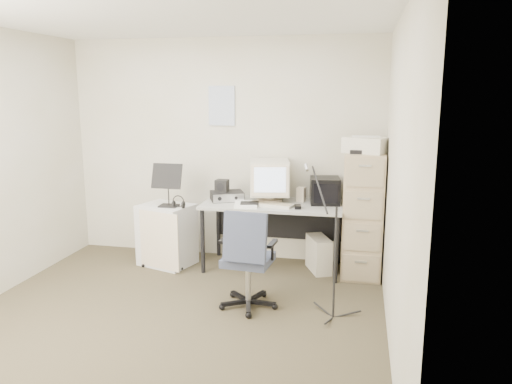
% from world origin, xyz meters
% --- Properties ---
extents(floor, '(3.60, 3.60, 0.01)m').
position_xyz_m(floor, '(0.00, 0.00, -0.01)').
color(floor, '#403827').
rests_on(floor, ground).
extents(ceiling, '(3.60, 3.60, 0.01)m').
position_xyz_m(ceiling, '(0.00, 0.00, 2.50)').
color(ceiling, white).
rests_on(ceiling, ground).
extents(wall_back, '(3.60, 0.02, 2.50)m').
position_xyz_m(wall_back, '(0.00, 1.80, 1.25)').
color(wall_back, beige).
rests_on(wall_back, ground).
extents(wall_front, '(3.60, 0.02, 2.50)m').
position_xyz_m(wall_front, '(0.00, -1.80, 1.25)').
color(wall_front, beige).
rests_on(wall_front, ground).
extents(wall_right, '(0.02, 3.60, 2.50)m').
position_xyz_m(wall_right, '(1.80, 0.00, 1.25)').
color(wall_right, beige).
rests_on(wall_right, ground).
extents(wall_calendar, '(0.30, 0.02, 0.44)m').
position_xyz_m(wall_calendar, '(-0.02, 1.79, 1.75)').
color(wall_calendar, white).
rests_on(wall_calendar, wall_back).
extents(filing_cabinet, '(0.40, 0.60, 1.30)m').
position_xyz_m(filing_cabinet, '(1.58, 1.48, 0.65)').
color(filing_cabinet, tan).
rests_on(filing_cabinet, floor).
extents(printer, '(0.49, 0.42, 0.16)m').
position_xyz_m(printer, '(1.58, 1.45, 1.38)').
color(printer, silver).
rests_on(printer, filing_cabinet).
extents(desk, '(1.50, 0.70, 0.73)m').
position_xyz_m(desk, '(0.63, 1.45, 0.36)').
color(desk, '#A1A1A1').
rests_on(desk, floor).
extents(crt_monitor, '(0.49, 0.51, 0.46)m').
position_xyz_m(crt_monitor, '(0.58, 1.53, 0.96)').
color(crt_monitor, silver).
rests_on(crt_monitor, desk).
extents(crt_tv, '(0.35, 0.36, 0.28)m').
position_xyz_m(crt_tv, '(1.17, 1.57, 0.87)').
color(crt_tv, black).
rests_on(crt_tv, desk).
extents(desk_speaker, '(0.10, 0.10, 0.16)m').
position_xyz_m(desk_speaker, '(0.92, 1.60, 0.81)').
color(desk_speaker, beige).
rests_on(desk_speaker, desk).
extents(keyboard, '(0.51, 0.27, 0.03)m').
position_xyz_m(keyboard, '(0.63, 1.32, 0.74)').
color(keyboard, silver).
rests_on(keyboard, desk).
extents(mouse, '(0.08, 0.12, 0.03)m').
position_xyz_m(mouse, '(0.92, 1.27, 0.75)').
color(mouse, black).
rests_on(mouse, desk).
extents(radio_receiver, '(0.42, 0.37, 0.10)m').
position_xyz_m(radio_receiver, '(0.11, 1.49, 0.78)').
color(radio_receiver, black).
rests_on(radio_receiver, desk).
extents(radio_speaker, '(0.14, 0.13, 0.13)m').
position_xyz_m(radio_speaker, '(0.06, 1.47, 0.90)').
color(radio_speaker, black).
rests_on(radio_speaker, radio_receiver).
extents(papers, '(0.29, 0.36, 0.02)m').
position_xyz_m(papers, '(0.37, 1.30, 0.74)').
color(papers, white).
rests_on(papers, desk).
extents(pc_tower, '(0.32, 0.44, 0.37)m').
position_xyz_m(pc_tower, '(1.13, 1.47, 0.19)').
color(pc_tower, silver).
rests_on(pc_tower, floor).
extents(office_chair, '(0.58, 0.58, 0.92)m').
position_xyz_m(office_chair, '(0.59, 0.42, 0.46)').
color(office_chair, '#363C4B').
rests_on(office_chair, floor).
extents(side_cart, '(0.66, 0.59, 0.68)m').
position_xyz_m(side_cart, '(-0.55, 1.34, 0.34)').
color(side_cart, silver).
rests_on(side_cart, floor).
extents(music_stand, '(0.36, 0.23, 0.48)m').
position_xyz_m(music_stand, '(-0.49, 1.28, 0.92)').
color(music_stand, black).
rests_on(music_stand, side_cart).
extents(headphones, '(0.16, 0.16, 0.03)m').
position_xyz_m(headphones, '(-0.36, 1.24, 0.73)').
color(headphones, black).
rests_on(headphones, side_cart).
extents(mic_stand, '(0.02, 0.02, 1.28)m').
position_xyz_m(mic_stand, '(1.36, 0.36, 0.64)').
color(mic_stand, black).
rests_on(mic_stand, floor).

